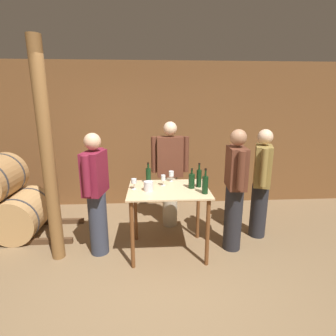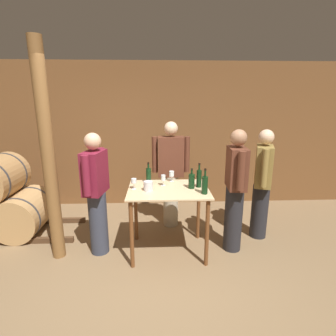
{
  "view_description": "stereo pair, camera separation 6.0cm",
  "coord_description": "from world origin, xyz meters",
  "px_view_note": "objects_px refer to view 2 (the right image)",
  "views": [
    {
      "loc": [
        -0.02,
        -2.43,
        2.0
      ],
      "look_at": [
        0.18,
        0.87,
        1.15
      ],
      "focal_mm": 28.0,
      "sensor_mm": 36.0,
      "label": 1
    },
    {
      "loc": [
        0.04,
        -2.43,
        2.0
      ],
      "look_at": [
        0.18,
        0.87,
        1.15
      ],
      "focal_mm": 28.0,
      "sensor_mm": 36.0,
      "label": 2
    }
  ],
  "objects_px": {
    "wine_bottle_right": "(205,184)",
    "wine_bottle_left": "(192,181)",
    "wine_bottle_far_left": "(149,175)",
    "wine_bottle_center": "(199,178)",
    "person_host": "(96,192)",
    "wooden_post": "(48,156)",
    "person_visitor_with_scarf": "(235,189)",
    "wine_glass_near_right": "(172,174)",
    "wine_glass_near_left": "(134,181)",
    "wine_glass_near_center": "(163,178)",
    "person_visitor_near_door": "(171,172)",
    "ice_bucket": "(148,186)",
    "person_visitor_bearded": "(262,182)"
  },
  "relations": [
    {
      "from": "person_visitor_bearded",
      "to": "person_visitor_near_door",
      "type": "height_order",
      "value": "person_visitor_near_door"
    },
    {
      "from": "wine_bottle_right",
      "to": "wine_glass_near_left",
      "type": "xyz_separation_m",
      "value": [
        -0.87,
        0.22,
        -0.01
      ]
    },
    {
      "from": "wine_glass_near_left",
      "to": "person_visitor_bearded",
      "type": "bearing_deg",
      "value": 10.85
    },
    {
      "from": "wine_bottle_far_left",
      "to": "wine_bottle_center",
      "type": "xyz_separation_m",
      "value": [
        0.66,
        -0.19,
        0.01
      ]
    },
    {
      "from": "person_visitor_with_scarf",
      "to": "person_visitor_near_door",
      "type": "bearing_deg",
      "value": 136.21
    },
    {
      "from": "wine_glass_near_center",
      "to": "ice_bucket",
      "type": "xyz_separation_m",
      "value": [
        -0.19,
        -0.19,
        -0.04
      ]
    },
    {
      "from": "wooden_post",
      "to": "wine_bottle_center",
      "type": "xyz_separation_m",
      "value": [
        1.86,
        0.1,
        -0.32
      ]
    },
    {
      "from": "wine_bottle_left",
      "to": "person_visitor_near_door",
      "type": "height_order",
      "value": "person_visitor_near_door"
    },
    {
      "from": "wine_bottle_far_left",
      "to": "person_visitor_with_scarf",
      "type": "bearing_deg",
      "value": -10.57
    },
    {
      "from": "wine_bottle_right",
      "to": "person_visitor_near_door",
      "type": "bearing_deg",
      "value": 109.54
    },
    {
      "from": "person_visitor_near_door",
      "to": "person_host",
      "type": "bearing_deg",
      "value": -142.55
    },
    {
      "from": "wooden_post",
      "to": "ice_bucket",
      "type": "xyz_separation_m",
      "value": [
        1.2,
        -0.01,
        -0.39
      ]
    },
    {
      "from": "wine_bottle_far_left",
      "to": "person_visitor_bearded",
      "type": "bearing_deg",
      "value": 4.16
    },
    {
      "from": "wine_bottle_far_left",
      "to": "wine_bottle_right",
      "type": "xyz_separation_m",
      "value": [
        0.69,
        -0.45,
        0.0
      ]
    },
    {
      "from": "wine_bottle_center",
      "to": "wine_glass_near_right",
      "type": "height_order",
      "value": "wine_bottle_center"
    },
    {
      "from": "wine_bottle_left",
      "to": "person_visitor_bearded",
      "type": "xyz_separation_m",
      "value": [
        1.08,
        0.35,
        -0.15
      ]
    },
    {
      "from": "wine_bottle_center",
      "to": "wine_glass_near_right",
      "type": "bearing_deg",
      "value": 141.88
    },
    {
      "from": "wine_bottle_far_left",
      "to": "wine_glass_near_right",
      "type": "relative_size",
      "value": 1.98
    },
    {
      "from": "wine_glass_near_center",
      "to": "person_visitor_bearded",
      "type": "bearing_deg",
      "value": 8.93
    },
    {
      "from": "wine_bottle_center",
      "to": "wine_bottle_right",
      "type": "xyz_separation_m",
      "value": [
        0.03,
        -0.26,
        -0.01
      ]
    },
    {
      "from": "wine_bottle_center",
      "to": "person_visitor_bearded",
      "type": "height_order",
      "value": "person_visitor_bearded"
    },
    {
      "from": "wine_bottle_center",
      "to": "wine_bottle_right",
      "type": "relative_size",
      "value": 1.02
    },
    {
      "from": "wine_bottle_left",
      "to": "wooden_post",
      "type": "bearing_deg",
      "value": -178.15
    },
    {
      "from": "person_visitor_bearded",
      "to": "wine_bottle_center",
      "type": "bearing_deg",
      "value": -162.62
    },
    {
      "from": "wine_glass_near_right",
      "to": "person_visitor_near_door",
      "type": "distance_m",
      "value": 0.49
    },
    {
      "from": "person_host",
      "to": "wine_bottle_right",
      "type": "bearing_deg",
      "value": -9.82
    },
    {
      "from": "wine_bottle_right",
      "to": "wine_glass_near_center",
      "type": "height_order",
      "value": "wine_bottle_right"
    },
    {
      "from": "person_visitor_bearded",
      "to": "person_visitor_near_door",
      "type": "xyz_separation_m",
      "value": [
        -1.3,
        0.44,
        0.04
      ]
    },
    {
      "from": "wine_glass_near_left",
      "to": "wine_bottle_right",
      "type": "bearing_deg",
      "value": -13.88
    },
    {
      "from": "wooden_post",
      "to": "person_visitor_with_scarf",
      "type": "height_order",
      "value": "wooden_post"
    },
    {
      "from": "person_host",
      "to": "wine_glass_near_right",
      "type": "bearing_deg",
      "value": 16.45
    },
    {
      "from": "person_host",
      "to": "person_visitor_bearded",
      "type": "distance_m",
      "value": 2.33
    },
    {
      "from": "person_host",
      "to": "wine_bottle_far_left",
      "type": "bearing_deg",
      "value": 17.31
    },
    {
      "from": "wine_bottle_far_left",
      "to": "ice_bucket",
      "type": "relative_size",
      "value": 2.42
    },
    {
      "from": "wine_bottle_far_left",
      "to": "ice_bucket",
      "type": "height_order",
      "value": "wine_bottle_far_left"
    },
    {
      "from": "wooden_post",
      "to": "wine_glass_near_right",
      "type": "distance_m",
      "value": 1.6
    },
    {
      "from": "wine_bottle_left",
      "to": "person_host",
      "type": "height_order",
      "value": "person_host"
    },
    {
      "from": "wine_bottle_left",
      "to": "wine_glass_near_right",
      "type": "relative_size",
      "value": 1.79
    },
    {
      "from": "wine_bottle_far_left",
      "to": "person_visitor_with_scarf",
      "type": "relative_size",
      "value": 0.18
    },
    {
      "from": "person_visitor_bearded",
      "to": "person_host",
      "type": "bearing_deg",
      "value": -171.9
    },
    {
      "from": "wine_bottle_center",
      "to": "wine_glass_near_left",
      "type": "height_order",
      "value": "wine_bottle_center"
    },
    {
      "from": "wine_bottle_far_left",
      "to": "wine_bottle_right",
      "type": "bearing_deg",
      "value": -32.75
    },
    {
      "from": "wine_glass_near_left",
      "to": "wine_glass_near_center",
      "type": "relative_size",
      "value": 0.94
    },
    {
      "from": "ice_bucket",
      "to": "wine_glass_near_right",
      "type": "bearing_deg",
      "value": 50.29
    },
    {
      "from": "wine_glass_near_center",
      "to": "person_visitor_with_scarf",
      "type": "xyz_separation_m",
      "value": [
        0.95,
        -0.11,
        -0.13
      ]
    },
    {
      "from": "person_visitor_with_scarf",
      "to": "wine_glass_near_right",
      "type": "bearing_deg",
      "value": 160.18
    },
    {
      "from": "wine_bottle_far_left",
      "to": "person_visitor_near_door",
      "type": "distance_m",
      "value": 0.66
    },
    {
      "from": "wooden_post",
      "to": "wine_glass_near_right",
      "type": "xyz_separation_m",
      "value": [
        1.51,
        0.37,
        -0.34
      ]
    },
    {
      "from": "wine_bottle_right",
      "to": "wine_bottle_left",
      "type": "bearing_deg",
      "value": 121.7
    },
    {
      "from": "wine_bottle_right",
      "to": "person_visitor_with_scarf",
      "type": "relative_size",
      "value": 0.19
    }
  ]
}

